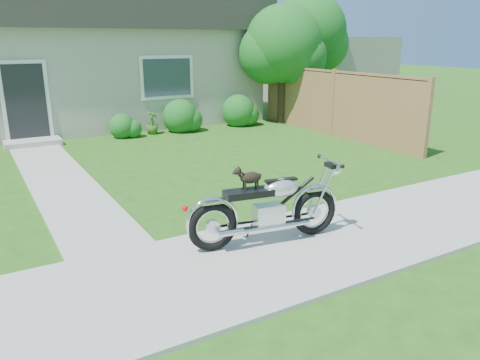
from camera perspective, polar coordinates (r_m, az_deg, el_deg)
name	(u,v)px	position (r m, az deg, el deg)	size (l,w,h in m)	color
ground	(253,260)	(6.07, 1.65, -9.70)	(80.00, 80.00, 0.00)	#235114
sidewalk	(253,258)	(6.07, 1.65, -9.53)	(24.00, 2.20, 0.04)	#9E9B93
walkway	(58,179)	(10.07, -21.26, 0.10)	(1.20, 8.00, 0.03)	#9E9B93
house	(60,57)	(16.85, -21.12, 13.84)	(12.60, 7.03, 4.50)	beige
fence	(333,103)	(13.96, 11.29, 9.20)	(0.12, 6.62, 1.90)	#A37149
tree_near	(287,48)	(15.72, 5.81, 15.74)	(2.55, 2.49, 3.81)	#3D2B1C
tree_far	(312,35)	(19.08, 8.74, 17.05)	(2.92, 2.90, 4.45)	#3D2B1C
shrub_row	(109,123)	(13.72, -15.73, 6.67)	(10.52, 1.15, 1.15)	#175A1B
potted_plant_right	(152,123)	(14.16, -10.67, 6.87)	(0.38, 0.38, 0.67)	#315F1A
motorcycle_with_dog	(269,208)	(6.32, 3.56, -3.37)	(2.21, 0.69, 1.09)	black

